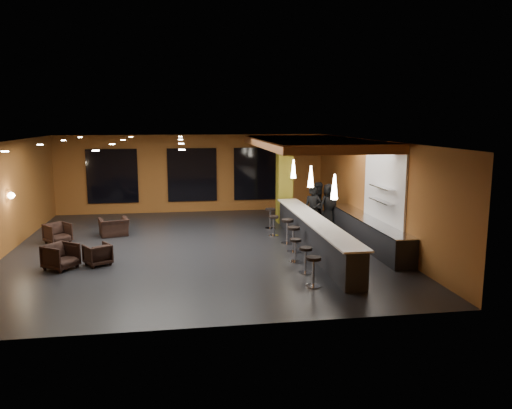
{
  "coord_description": "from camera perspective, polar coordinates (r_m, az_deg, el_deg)",
  "views": [
    {
      "loc": [
        -0.58,
        -16.15,
        4.21
      ],
      "look_at": [
        2.0,
        0.5,
        1.3
      ],
      "focal_mm": 35.0,
      "sensor_mm": 36.0,
      "label": 1
    }
  ],
  "objects": [
    {
      "name": "wall_left",
      "position": [
        17.23,
        -27.21,
        0.5
      ],
      "size": [
        0.1,
        13.0,
        3.5
      ],
      "primitive_type": "cube",
      "color": "brown",
      "rests_on": "floor"
    },
    {
      "name": "tile_backsplash",
      "position": [
        16.65,
        14.42,
        1.86
      ],
      "size": [
        0.06,
        3.2,
        2.4
      ],
      "primitive_type": "cube",
      "color": "white",
      "rests_on": "wall_right"
    },
    {
      "name": "armchair_b",
      "position": [
        15.27,
        -17.66,
        -5.46
      ],
      "size": [
        0.93,
        0.94,
        0.63
      ],
      "primitive_type": "imported",
      "rotation": [
        0.0,
        0.0,
        3.7
      ],
      "color": "black",
      "rests_on": "floor"
    },
    {
      "name": "wall_sconce",
      "position": [
        17.64,
        -26.2,
        0.93
      ],
      "size": [
        0.22,
        0.22,
        0.22
      ],
      "primitive_type": "sphere",
      "color": "#FFE5B2",
      "rests_on": "wall_left"
    },
    {
      "name": "armchair_a",
      "position": [
        15.21,
        -21.41,
        -5.55
      ],
      "size": [
        1.1,
        1.09,
        0.72
      ],
      "primitive_type": "imported",
      "rotation": [
        0.0,
        0.0,
        0.95
      ],
      "color": "black",
      "rests_on": "floor"
    },
    {
      "name": "pendant_2",
      "position": [
        18.73,
        4.3,
        4.07
      ],
      "size": [
        0.2,
        0.2,
        0.7
      ],
      "primitive_type": "cone",
      "color": "white",
      "rests_on": "wood_soffit"
    },
    {
      "name": "wall_shelf_upper",
      "position": [
        16.41,
        14.25,
        1.93
      ],
      "size": [
        0.3,
        1.5,
        0.03
      ],
      "primitive_type": "cube",
      "color": "silver",
      "rests_on": "wall_right"
    },
    {
      "name": "pendant_1",
      "position": [
        16.32,
        6.28,
        3.2
      ],
      "size": [
        0.2,
        0.2,
        0.7
      ],
      "primitive_type": "cone",
      "color": "white",
      "rests_on": "wood_soffit"
    },
    {
      "name": "wood_soffit",
      "position": [
        17.77,
        6.18,
        7.0
      ],
      "size": [
        3.6,
        8.0,
        0.28
      ],
      "primitive_type": "cube",
      "color": "#9A592D",
      "rests_on": "ceiling"
    },
    {
      "name": "wall_shelf_lower",
      "position": [
        16.47,
        14.18,
        0.38
      ],
      "size": [
        0.3,
        1.5,
        0.03
      ],
      "primitive_type": "cube",
      "color": "silver",
      "rests_on": "wall_right"
    },
    {
      "name": "floor",
      "position": [
        16.71,
        -6.55,
        -5.03
      ],
      "size": [
        12.0,
        13.0,
        0.1
      ],
      "primitive_type": "cube",
      "color": "black",
      "rests_on": "ground"
    },
    {
      "name": "bar_counter",
      "position": [
        16.16,
        6.62,
        -3.54
      ],
      "size": [
        0.6,
        8.0,
        1.0
      ],
      "primitive_type": "cube",
      "color": "black",
      "rests_on": "floor"
    },
    {
      "name": "bar_top",
      "position": [
        16.05,
        6.66,
        -1.71
      ],
      "size": [
        0.78,
        8.1,
        0.05
      ],
      "primitive_type": "cube",
      "color": "white",
      "rests_on": "bar_counter"
    },
    {
      "name": "window_right",
      "position": [
        23.01,
        0.2,
        3.54
      ],
      "size": [
        2.2,
        0.06,
        2.4
      ],
      "primitive_type": "cube",
      "color": "black",
      "rests_on": "wall_back"
    },
    {
      "name": "armchair_d",
      "position": [
        18.84,
        -15.95,
        -2.49
      ],
      "size": [
        1.2,
        1.11,
        0.65
      ],
      "primitive_type": "imported",
      "rotation": [
        0.0,
        0.0,
        3.42
      ],
      "color": "black",
      "rests_on": "floor"
    },
    {
      "name": "window_left",
      "position": [
        22.92,
        -16.1,
        3.13
      ],
      "size": [
        2.2,
        0.06,
        2.4
      ],
      "primitive_type": "cube",
      "color": "black",
      "rests_on": "wall_back"
    },
    {
      "name": "pendant_0",
      "position": [
        13.94,
        8.95,
        2.01
      ],
      "size": [
        0.2,
        0.2,
        0.7
      ],
      "primitive_type": "cone",
      "color": "white",
      "rests_on": "wood_soffit"
    },
    {
      "name": "bar_stool_5",
      "position": [
        18.06,
        2.02,
        -2.15
      ],
      "size": [
        0.38,
        0.38,
        0.74
      ],
      "rotation": [
        0.0,
        0.0,
        -0.28
      ],
      "color": "silver",
      "rests_on": "floor"
    },
    {
      "name": "prep_top",
      "position": [
        17.17,
        12.65,
        -1.61
      ],
      "size": [
        0.72,
        6.0,
        0.03
      ],
      "primitive_type": "cube",
      "color": "silver",
      "rests_on": "prep_counter"
    },
    {
      "name": "wall_back",
      "position": [
        22.84,
        -7.31,
        3.54
      ],
      "size": [
        12.0,
        0.1,
        3.5
      ],
      "primitive_type": "cube",
      "color": "brown",
      "rests_on": "floor"
    },
    {
      "name": "staff_c",
      "position": [
        19.48,
        8.32,
        -0.17
      ],
      "size": [
        1.0,
        0.83,
        1.74
      ],
      "primitive_type": "imported",
      "rotation": [
        0.0,
        0.0,
        0.37
      ],
      "color": "black",
      "rests_on": "floor"
    },
    {
      "name": "bar_stool_2",
      "position": [
        14.83,
        4.53,
        -4.9
      ],
      "size": [
        0.36,
        0.36,
        0.71
      ],
      "rotation": [
        0.0,
        0.0,
        0.39
      ],
      "color": "silver",
      "rests_on": "floor"
    },
    {
      "name": "armchair_c",
      "position": [
        18.36,
        -21.72,
        -3.06
      ],
      "size": [
        1.05,
        1.05,
        0.69
      ],
      "primitive_type": "imported",
      "rotation": [
        0.0,
        0.0,
        0.7
      ],
      "color": "black",
      "rests_on": "floor"
    },
    {
      "name": "column",
      "position": [
        20.35,
        3.26,
        2.84
      ],
      "size": [
        0.6,
        0.6,
        3.5
      ],
      "primitive_type": "cube",
      "color": "olive",
      "rests_on": "floor"
    },
    {
      "name": "staff_a",
      "position": [
        18.58,
        6.52,
        -0.61
      ],
      "size": [
        0.74,
        0.6,
        1.75
      ],
      "primitive_type": "imported",
      "rotation": [
        0.0,
        0.0,
        -0.32
      ],
      "color": "black",
      "rests_on": "floor"
    },
    {
      "name": "bar_stool_1",
      "position": [
        13.82,
        5.69,
        -5.95
      ],
      "size": [
        0.37,
        0.37,
        0.73
      ],
      "rotation": [
        0.0,
        0.0,
        -0.35
      ],
      "color": "silver",
      "rests_on": "floor"
    },
    {
      "name": "ceiling",
      "position": [
        16.17,
        -6.8,
        7.39
      ],
      "size": [
        12.0,
        13.0,
        0.1
      ],
      "primitive_type": "cube",
      "color": "black"
    },
    {
      "name": "prep_counter",
      "position": [
        17.26,
        12.6,
        -3.09
      ],
      "size": [
        0.7,
        6.0,
        0.86
      ],
      "primitive_type": "cube",
      "color": "black",
      "rests_on": "floor"
    },
    {
      "name": "bar_stool_3",
      "position": [
        15.92,
        4.31,
        -3.61
      ],
      "size": [
        0.42,
        0.42,
        0.82
      ],
      "rotation": [
        0.0,
        0.0,
        -0.31
      ],
      "color": "silver",
      "rests_on": "floor"
    },
    {
      "name": "wall_right",
      "position": [
        17.63,
        13.38,
        1.51
      ],
      "size": [
        0.1,
        13.0,
        3.5
      ],
      "primitive_type": "cube",
      "color": "brown",
      "rests_on": "floor"
    },
    {
      "name": "staff_b",
      "position": [
        19.49,
        7.25,
        -0.07
      ],
      "size": [
        0.99,
        0.84,
        1.79
      ],
      "primitive_type": "imported",
      "rotation": [
        0.0,
        0.0,
        0.2
      ],
      "color": "black",
      "rests_on": "floor"
    },
    {
      "name": "bar_stool_0",
      "position": [
        12.75,
        6.58,
        -7.17
      ],
      "size": [
        0.4,
        0.4,
        0.79
      ],
      "rotation": [
        0.0,
        0.0,
        0.06
      ],
      "color": "silver",
      "rests_on": "floor"
    },
    {
      "name": "wall_front",
      "position": [
        9.93,
        -5.2,
        -4.59
      ],
      "size": [
        12.0,
        0.1,
        3.5
      ],
      "primitive_type": "cube",
      "color": "brown",
      "rests_on": "floor"
    },
    {
      "name": "bar_stool_4",
      "position": [
        16.93,
        3.61,
        -2.72
      ],
      "size": [
        0.43,
        0.43,
        0.85
      ],
      "rotation": [
        0.0,
        0.0,
        -0.33
      ],
      "color": "silver",
      "rests_on": "floor"
    },
    {
      "name": "bar_stool_6",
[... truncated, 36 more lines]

